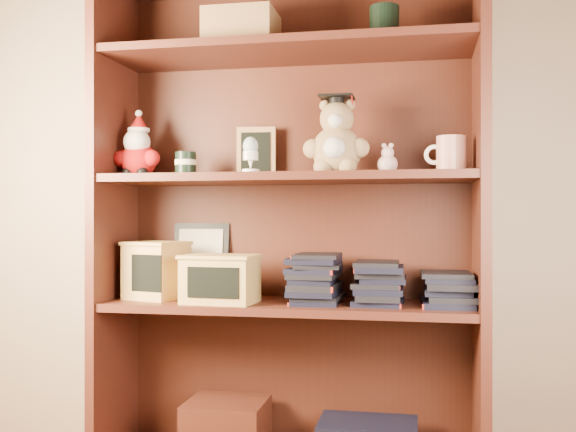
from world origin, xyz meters
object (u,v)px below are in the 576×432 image
bookcase (290,229)px  grad_teddy_bear (337,143)px  teacher_mug (450,154)px  treats_box (156,270)px

bookcase → grad_teddy_bear: 0.31m
bookcase → grad_teddy_bear: (0.16, -0.06, 0.27)m
grad_teddy_bear → teacher_mug: size_ratio=2.02×
teacher_mug → treats_box: size_ratio=0.59×
teacher_mug → bookcase: bearing=174.2°
teacher_mug → treats_box: teacher_mug is taller
bookcase → teacher_mug: (0.50, -0.05, 0.23)m
treats_box → bookcase: bearing=6.7°
treats_box → teacher_mug: bearing=0.0°
bookcase → teacher_mug: size_ratio=12.96×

